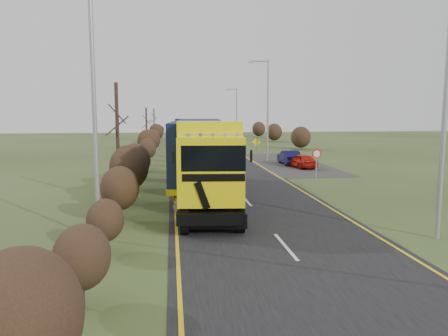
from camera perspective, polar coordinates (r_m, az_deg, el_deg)
name	(u,v)px	position (r m, az deg, el deg)	size (l,w,h in m)	color
ground	(262,219)	(19.15, 4.93, -6.64)	(160.00, 160.00, 0.00)	#32401B
road	(231,182)	(28.81, 0.86, -1.85)	(8.00, 120.00, 0.02)	black
layby	(287,163)	(39.82, 8.21, 0.65)	(6.00, 18.00, 0.02)	#2F2C2A
lane_markings	(231,182)	(28.51, 0.95, -1.91)	(7.52, 116.00, 0.01)	gold
hedgerow	(135,163)	(26.33, -11.54, 0.66)	(2.24, 102.04, 6.05)	black
lorry	(200,154)	(23.25, -3.12, 1.89)	(3.56, 15.41, 4.25)	black
car_red_hatchback	(301,161)	(36.59, 10.08, 0.93)	(1.40, 3.48, 1.19)	#AE1508
car_blue_sedan	(289,157)	(38.78, 8.50, 1.37)	(1.32, 3.78, 1.25)	#0B0A38
streetlight_near	(443,83)	(17.38, 26.69, 9.89)	(2.15, 0.20, 10.15)	#95979A
streetlight_mid	(267,106)	(41.27, 5.58, 8.11)	(1.99, 0.19, 9.39)	#95979A
streetlight_far	(236,113)	(64.77, 1.59, 7.15)	(1.71, 0.18, 7.99)	#95979A
left_pole	(93,88)	(16.16, -16.69, 10.01)	(0.16, 0.16, 10.92)	#95979A
speed_sign	(316,159)	(28.93, 11.99, 1.10)	(0.61, 0.10, 2.22)	#95979A
warning_board	(256,146)	(42.25, 4.23, 2.86)	(0.81, 0.11, 2.12)	#95979A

